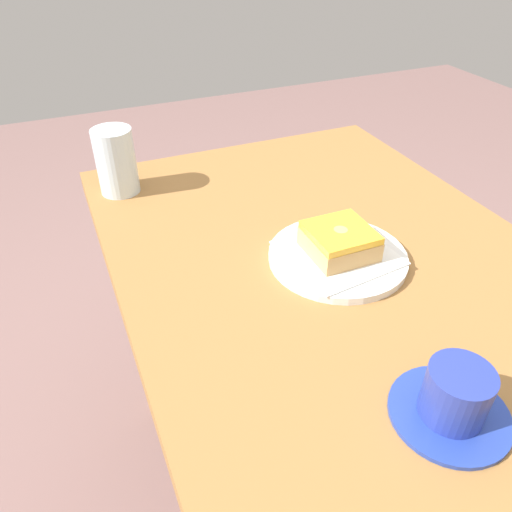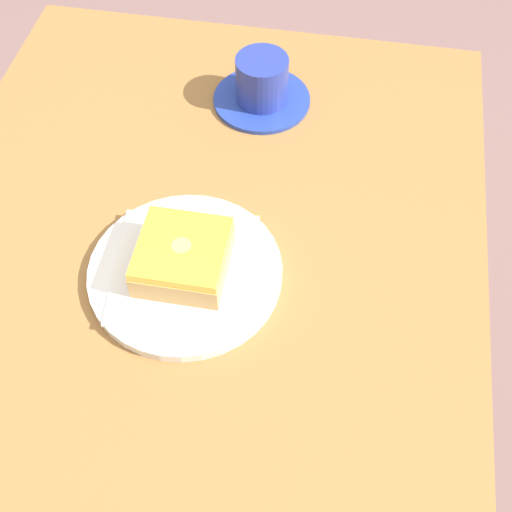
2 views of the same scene
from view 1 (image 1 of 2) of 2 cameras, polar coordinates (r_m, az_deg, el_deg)
The scene contains 7 objects.
ground_plane at distance 1.40m, azimuth 5.94°, elevation -25.39°, with size 6.00×6.00×0.00m, color #7F5E5B.
table at distance 0.89m, azimuth 8.53°, elevation -4.56°, with size 0.98×0.70×0.74m.
plate_glazed_square at distance 0.82m, azimuth 9.10°, elevation -0.13°, with size 0.23×0.23×0.01m, color white.
napkin_glazed_square at distance 0.82m, azimuth 9.15°, elevation 0.32°, with size 0.16×0.16×0.00m, color white.
donut_glazed_square at distance 0.81m, azimuth 9.31°, elevation 1.66°, with size 0.10×0.10×0.04m.
water_glass at distance 1.03m, azimuth -15.75°, elevation 10.40°, with size 0.08×0.08×0.13m, color silver.
coffee_cup at distance 0.62m, azimuth 21.82°, elevation -14.85°, with size 0.14×0.14×0.07m.
Camera 1 is at (-0.56, 0.38, 1.23)m, focal length 34.90 mm.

